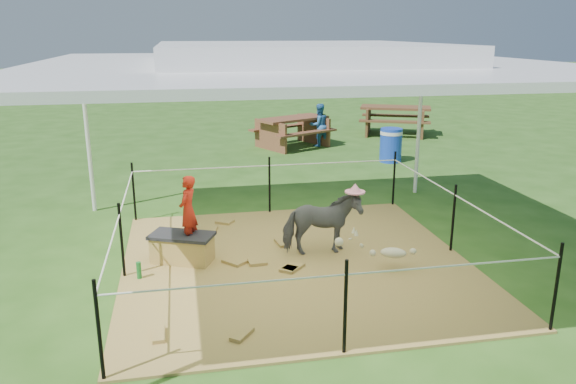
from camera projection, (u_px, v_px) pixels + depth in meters
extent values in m
plane|color=#2D5919|center=(296.00, 264.00, 7.60)|extent=(90.00, 90.00, 0.00)
cube|color=brown|center=(296.00, 263.00, 7.60)|extent=(4.60, 4.60, 0.03)
cylinder|color=silver|center=(88.00, 138.00, 9.52)|extent=(0.07, 0.07, 2.60)
cylinder|color=silver|center=(419.00, 126.00, 10.62)|extent=(0.07, 0.07, 2.60)
cube|color=white|center=(297.00, 65.00, 6.87)|extent=(6.30, 6.30, 0.08)
cube|color=white|center=(297.00, 52.00, 6.83)|extent=(3.30, 3.30, 0.22)
cylinder|color=black|center=(134.00, 192.00, 9.17)|extent=(0.04, 0.04, 1.00)
cylinder|color=black|center=(270.00, 185.00, 9.58)|extent=(0.04, 0.04, 1.00)
cylinder|color=black|center=(394.00, 179.00, 10.00)|extent=(0.04, 0.04, 1.00)
cylinder|color=black|center=(122.00, 241.00, 7.05)|extent=(0.04, 0.04, 1.00)
cylinder|color=black|center=(453.00, 219.00, 7.88)|extent=(0.04, 0.04, 1.00)
cylinder|color=black|center=(99.00, 332.00, 4.92)|extent=(0.04, 0.04, 1.00)
cylinder|color=black|center=(345.00, 308.00, 5.34)|extent=(0.04, 0.04, 1.00)
cylinder|color=black|center=(556.00, 288.00, 5.75)|extent=(0.04, 0.04, 1.00)
cylinder|color=white|center=(269.00, 166.00, 9.49)|extent=(4.50, 0.02, 0.02)
cylinder|color=white|center=(346.00, 275.00, 5.24)|extent=(4.50, 0.02, 0.02)
cylinder|color=white|center=(455.00, 195.00, 7.78)|extent=(0.02, 4.50, 0.02)
cylinder|color=white|center=(119.00, 215.00, 6.95)|extent=(0.02, 4.50, 0.02)
cube|color=#B08940|center=(182.00, 249.00, 7.58)|extent=(0.88, 0.67, 0.35)
cube|color=black|center=(182.00, 236.00, 7.52)|extent=(0.94, 0.73, 0.04)
imported|color=red|center=(188.00, 203.00, 7.42)|extent=(0.34, 0.41, 0.94)
cylinder|color=#186F28|center=(139.00, 270.00, 7.07)|extent=(0.08, 0.08, 0.22)
imported|color=#4B4A4F|center=(322.00, 224.00, 7.76)|extent=(1.06, 0.49, 0.89)
cylinder|color=pink|center=(322.00, 188.00, 7.61)|extent=(0.28, 0.28, 0.13)
cylinder|color=blue|center=(391.00, 145.00, 13.46)|extent=(0.59, 0.59, 0.81)
cube|color=brown|center=(293.00, 132.00, 15.19)|extent=(2.35, 2.12, 0.80)
cube|color=brown|center=(395.00, 121.00, 16.98)|extent=(2.47, 2.17, 0.86)
imported|color=#2E6DAE|center=(319.00, 125.00, 15.23)|extent=(0.66, 0.58, 1.16)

